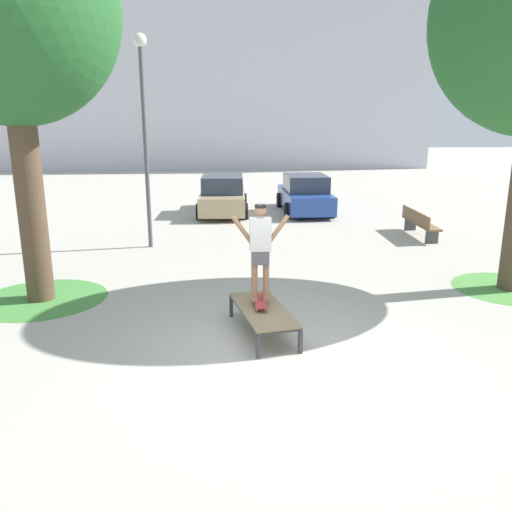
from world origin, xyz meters
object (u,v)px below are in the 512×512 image
(park_bench, at_px, (419,223))
(skateboard, at_px, (260,301))
(skate_box, at_px, (263,311))
(tree_near_left, at_px, (9,11))
(car_blue, at_px, (305,195))
(skater, at_px, (260,246))
(light_post, at_px, (144,111))
(car_tan, at_px, (223,196))

(park_bench, bearing_deg, skateboard, -128.69)
(skate_box, distance_m, park_bench, 9.22)
(tree_near_left, distance_m, park_bench, 12.40)
(car_blue, bearing_deg, skateboard, -103.48)
(park_bench, bearing_deg, skater, -128.70)
(skate_box, relative_size, skater, 1.19)
(skater, relative_size, park_bench, 0.70)
(skateboard, relative_size, light_post, 0.14)
(car_tan, relative_size, park_bench, 1.77)
(skateboard, distance_m, skater, 0.99)
(skate_box, bearing_deg, skateboard, 101.21)
(skater, bearing_deg, light_post, 112.65)
(skate_box, height_order, light_post, light_post)
(skater, xyz_separation_m, car_tan, (-0.45, 11.79, -0.84))
(skater, relative_size, light_post, 0.29)
(car_tan, bearing_deg, car_blue, 0.13)
(car_tan, bearing_deg, light_post, -112.22)
(skateboard, bearing_deg, skate_box, -78.79)
(skateboard, xyz_separation_m, car_tan, (-0.45, 11.79, 0.15))
(skate_box, xyz_separation_m, car_blue, (2.79, 11.96, 0.28))
(tree_near_left, height_order, park_bench, tree_near_left)
(skateboard, xyz_separation_m, car_blue, (2.83, 11.80, 0.15))
(park_bench, xyz_separation_m, light_post, (-8.35, -0.73, 3.38))
(skater, relative_size, car_blue, 0.40)
(car_blue, xyz_separation_m, light_post, (-5.49, -5.42, 3.13))
(car_blue, bearing_deg, tree_near_left, -126.36)
(car_blue, bearing_deg, skate_box, -103.15)
(skater, bearing_deg, skateboard, -90.85)
(tree_near_left, relative_size, car_tan, 1.80)
(skateboard, distance_m, car_tan, 11.80)
(skate_box, bearing_deg, car_blue, 76.85)
(tree_near_left, xyz_separation_m, car_tan, (3.95, 9.81, -4.82))
(car_blue, height_order, park_bench, car_blue)
(skateboard, distance_m, light_post, 7.65)
(skate_box, bearing_deg, park_bench, 52.11)
(car_blue, bearing_deg, skater, -103.48)
(tree_near_left, height_order, car_blue, tree_near_left)
(skate_box, xyz_separation_m, car_tan, (-0.48, 11.95, 0.28))
(skater, distance_m, tree_near_left, 6.25)
(skater, distance_m, car_tan, 11.83)
(tree_near_left, distance_m, car_blue, 13.10)
(skate_box, bearing_deg, light_post, 112.37)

